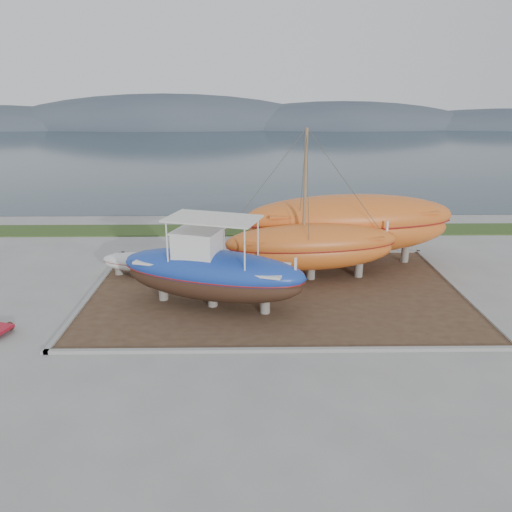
{
  "coord_description": "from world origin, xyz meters",
  "views": [
    {
      "loc": [
        -1.35,
        -19.08,
        9.5
      ],
      "look_at": [
        -1.02,
        4.0,
        1.87
      ],
      "focal_mm": 35.0,
      "sensor_mm": 36.0,
      "label": 1
    }
  ],
  "objects_px": {
    "white_dinghy": "(139,265)",
    "orange_bare_hull": "(349,231)",
    "orange_sailboat": "(313,207)",
    "blue_caique": "(212,263)"
  },
  "relations": [
    {
      "from": "orange_sailboat",
      "to": "orange_bare_hull",
      "type": "distance_m",
      "value": 3.87
    },
    {
      "from": "white_dinghy",
      "to": "orange_sailboat",
      "type": "relative_size",
      "value": 0.43
    },
    {
      "from": "white_dinghy",
      "to": "orange_bare_hull",
      "type": "bearing_deg",
      "value": 16.2
    },
    {
      "from": "orange_bare_hull",
      "to": "blue_caique",
      "type": "bearing_deg",
      "value": -147.23
    },
    {
      "from": "orange_bare_hull",
      "to": "orange_sailboat",
      "type": "bearing_deg",
      "value": -140.87
    },
    {
      "from": "orange_sailboat",
      "to": "orange_bare_hull",
      "type": "height_order",
      "value": "orange_sailboat"
    },
    {
      "from": "orange_sailboat",
      "to": "white_dinghy",
      "type": "bearing_deg",
      "value": 169.13
    },
    {
      "from": "white_dinghy",
      "to": "orange_bare_hull",
      "type": "relative_size",
      "value": 0.33
    },
    {
      "from": "white_dinghy",
      "to": "orange_bare_hull",
      "type": "xyz_separation_m",
      "value": [
        11.59,
        1.66,
        1.36
      ]
    },
    {
      "from": "blue_caique",
      "to": "orange_bare_hull",
      "type": "height_order",
      "value": "blue_caique"
    }
  ]
}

